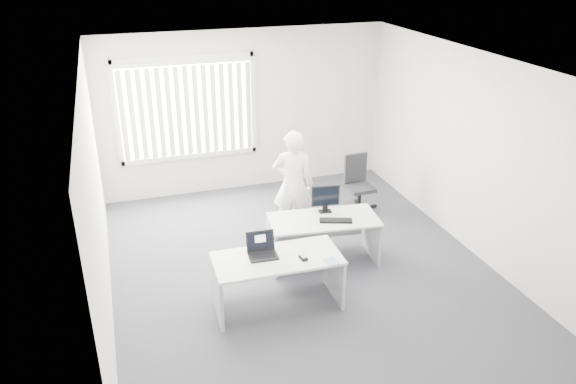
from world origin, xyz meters
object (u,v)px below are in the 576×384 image
object	(u,v)px
office_chair	(358,194)
laptop	(263,247)
desk_near	(277,271)
person	(293,184)
desk_far	(323,231)
monitor	(325,199)

from	to	relation	value
office_chair	laptop	size ratio (longest dim) A/B	2.77
desk_near	person	distance (m)	1.87
desk_far	office_chair	distance (m)	1.79
laptop	desk_far	bearing A→B (deg)	38.23
office_chair	person	xyz separation A→B (m)	(-1.30, -0.48, 0.54)
desk_far	laptop	xyz separation A→B (m)	(-1.06, -0.74, 0.34)
person	laptop	world-z (taller)	person
desk_far	laptop	bearing A→B (deg)	-138.34
person	laptop	bearing A→B (deg)	79.72
desk_far	monitor	distance (m)	0.44
desk_near	person	world-z (taller)	person
desk_far	person	world-z (taller)	person
monitor	laptop	bearing A→B (deg)	-133.23
desk_near	monitor	size ratio (longest dim) A/B	3.94
laptop	office_chair	bearing A→B (deg)	46.79
office_chair	laptop	world-z (taller)	laptop
person	office_chair	bearing A→B (deg)	-140.20
desk_near	person	size ratio (longest dim) A/B	0.92
desk_near	office_chair	bearing A→B (deg)	47.88
person	laptop	size ratio (longest dim) A/B	4.89
office_chair	laptop	xyz separation A→B (m)	(-2.21, -2.10, 0.53)
office_chair	person	size ratio (longest dim) A/B	0.57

